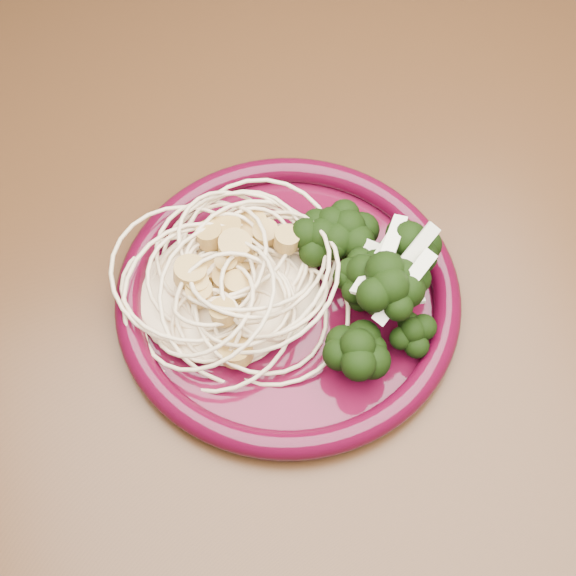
# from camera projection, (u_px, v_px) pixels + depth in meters

# --- Properties ---
(dining_table) EXTENTS (1.20, 0.80, 0.75)m
(dining_table) POSITION_uv_depth(u_px,v_px,m) (262.00, 317.00, 0.73)
(dining_table) COLOR #472814
(dining_table) RESTS_ON ground
(dinner_plate) EXTENTS (0.35, 0.35, 0.02)m
(dinner_plate) POSITION_uv_depth(u_px,v_px,m) (288.00, 295.00, 0.61)
(dinner_plate) COLOR #45071B
(dinner_plate) RESTS_ON dining_table
(spaghetti_pile) EXTENTS (0.18, 0.17, 0.03)m
(spaghetti_pile) POSITION_uv_depth(u_px,v_px,m) (229.00, 284.00, 0.60)
(spaghetti_pile) COLOR beige
(spaghetti_pile) RESTS_ON dinner_plate
(scallop_cluster) EXTENTS (0.17, 0.17, 0.04)m
(scallop_cluster) POSITION_uv_depth(u_px,v_px,m) (225.00, 256.00, 0.57)
(scallop_cluster) COLOR tan
(scallop_cluster) RESTS_ON spaghetti_pile
(broccoli_pile) EXTENTS (0.14, 0.17, 0.05)m
(broccoli_pile) POSITION_uv_depth(u_px,v_px,m) (362.00, 284.00, 0.59)
(broccoli_pile) COLOR black
(broccoli_pile) RESTS_ON dinner_plate
(onion_garnish) EXTENTS (0.10, 0.11, 0.05)m
(onion_garnish) POSITION_uv_depth(u_px,v_px,m) (366.00, 260.00, 0.56)
(onion_garnish) COLOR white
(onion_garnish) RESTS_ON broccoli_pile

